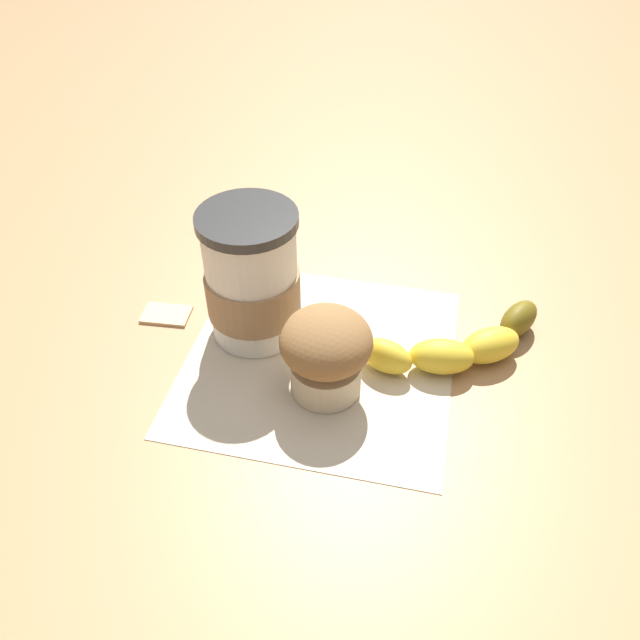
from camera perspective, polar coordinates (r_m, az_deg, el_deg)
ground_plane at (r=0.62m, az=0.00°, el=-3.57°), size 3.00×3.00×0.00m
paper_napkin at (r=0.62m, az=0.00°, el=-3.52°), size 0.28×0.28×0.00m
coffee_cup at (r=0.61m, az=-6.22°, el=3.69°), size 0.09×0.09×0.14m
muffin at (r=0.56m, az=0.55°, el=-2.83°), size 0.08×0.08×0.09m
banana at (r=0.62m, az=12.79°, el=-2.31°), size 0.19×0.12×0.03m
sugar_packet at (r=0.68m, az=-13.90°, el=0.61°), size 0.05×0.03×0.01m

